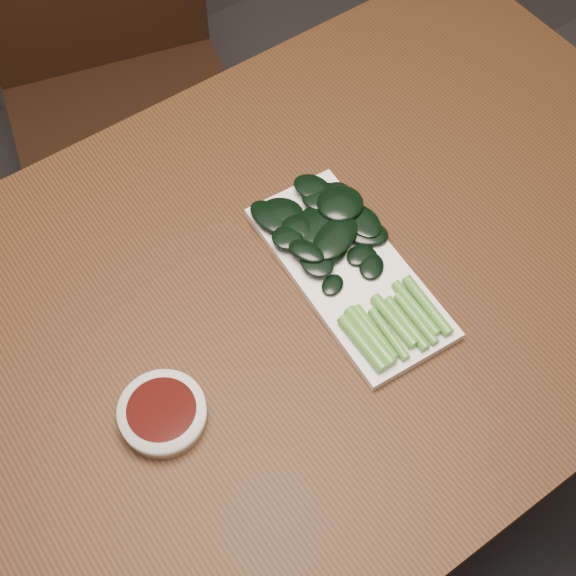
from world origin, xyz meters
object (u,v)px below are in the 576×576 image
(table, at_px, (266,331))
(serving_plate, at_px, (349,272))
(chair_far, at_px, (118,87))
(sauce_bowl, at_px, (163,414))
(gai_lan, at_px, (339,248))

(table, height_order, serving_plate, serving_plate)
(chair_far, height_order, sauce_bowl, chair_far)
(table, relative_size, gai_lan, 4.37)
(gai_lan, bearing_deg, serving_plate, -96.83)
(table, xyz_separation_m, chair_far, (0.13, 0.73, -0.19))
(table, bearing_deg, gai_lan, 0.75)
(chair_far, relative_size, sauce_bowl, 8.37)
(chair_far, xyz_separation_m, serving_plate, (-0.01, -0.76, 0.27))
(serving_plate, bearing_deg, table, 167.65)
(table, height_order, gai_lan, gai_lan)
(chair_far, relative_size, serving_plate, 2.70)
(serving_plate, bearing_deg, sauce_bowl, -173.54)
(gai_lan, bearing_deg, table, -179.25)
(chair_far, xyz_separation_m, gai_lan, (-0.01, -0.73, 0.29))
(serving_plate, height_order, gai_lan, gai_lan)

